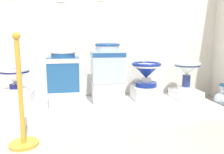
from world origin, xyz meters
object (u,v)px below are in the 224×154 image
Objects in this scene: plinth_block_squat_floral at (65,98)px; plinth_block_tall_cobalt at (146,93)px; antique_toilet_squat_floral at (64,70)px; plinth_block_pale_glazed at (108,91)px; plinth_block_rightmost at (17,100)px; antique_toilet_tall_cobalt at (146,71)px; decorative_vase_companion at (223,99)px; stanchion_post_near_left at (22,113)px; antique_toilet_rightmost at (15,77)px; plinth_block_broad_patterned at (185,94)px; antique_toilet_pale_glazed at (107,62)px; antique_toilet_broad_patterned at (187,70)px.

plinth_block_squat_floral reaches higher than plinth_block_tall_cobalt.
plinth_block_pale_glazed is (0.54, 0.11, -0.31)m from antique_toilet_squat_floral.
plinth_block_squat_floral reaches higher than plinth_block_rightmost.
antique_toilet_tall_cobalt is (0.00, 0.00, 0.30)m from plinth_block_tall_cobalt.
antique_toilet_squat_floral reaches higher than antique_toilet_tall_cobalt.
decorative_vase_companion is (2.02, -0.14, -0.06)m from plinth_block_squat_floral.
stanchion_post_near_left is (-0.32, -0.78, -0.25)m from antique_toilet_squat_floral.
plinth_block_broad_patterned is (2.19, 0.05, -0.31)m from antique_toilet_rightmost.
antique_toilet_rightmost is at bearing 106.25° from stanchion_post_near_left.
plinth_block_squat_floral is at bearing -168.42° from antique_toilet_pale_glazed.
plinth_block_broad_patterned is at bearing 1.30° from plinth_block_rightmost.
plinth_block_broad_patterned is at bearing 0.13° from antique_toilet_pale_glazed.
plinth_block_rightmost is 0.79× the size of antique_toilet_squat_floral.
antique_toilet_tall_cobalt is 1.00× the size of antique_toilet_broad_patterned.
antique_toilet_pale_glazed is (0.54, 0.11, 0.42)m from plinth_block_squat_floral.
plinth_block_rightmost is at bearing -177.55° from antique_toilet_pale_glazed.
plinth_block_squat_floral is 0.34× the size of stanchion_post_near_left.
plinth_block_tall_cobalt is at bearing 2.57° from plinth_block_pale_glazed.
antique_toilet_pale_glazed reaches higher than antique_toilet_broad_patterned.
antique_toilet_squat_floral is 1.36× the size of plinth_block_tall_cobalt.
antique_toilet_broad_patterned is 2.15m from stanchion_post_near_left.
decorative_vase_companion is at bearing -4.57° from antique_toilet_rightmost.
antique_toilet_squat_floral is at bearing -63.43° from plinth_block_squat_floral.
plinth_block_squat_floral is 0.84× the size of plinth_block_pale_glazed.
plinth_block_tall_cobalt is 1.08× the size of decorative_vase_companion.
stanchion_post_near_left reaches higher than plinth_block_tall_cobalt.
plinth_block_pale_glazed is at bearing 11.58° from antique_toilet_squat_floral.
antique_toilet_squat_floral is 1.07m from antique_toilet_tall_cobalt.
antique_toilet_squat_floral is at bearing 175.96° from decorative_vase_companion.
antique_toilet_rightmost reaches higher than plinth_block_tall_cobalt.
antique_toilet_pale_glazed is at bearing 46.10° from stanchion_post_near_left.
antique_toilet_rightmost is 0.91× the size of antique_toilet_broad_patterned.
antique_toilet_rightmost is 0.37× the size of stanchion_post_near_left.
plinth_block_tall_cobalt is 1.66m from stanchion_post_near_left.
antique_toilet_pale_glazed is 0.54m from antique_toilet_tall_cobalt.
stanchion_post_near_left is at bearing -133.90° from antique_toilet_pale_glazed.
plinth_block_tall_cobalt is (1.63, 0.07, -0.00)m from plinth_block_rightmost.
stanchion_post_near_left is (-2.34, -0.64, 0.16)m from decorative_vase_companion.
plinth_block_pale_glazed is at bearing 46.10° from stanchion_post_near_left.
antique_toilet_tall_cobalt is at bearing 177.88° from antique_toilet_broad_patterned.
plinth_block_rightmost is at bearing 0.00° from antique_toilet_rightmost.
decorative_vase_companion is at bearing -9.72° from plinth_block_pale_glazed.
plinth_block_rightmost is 1.16× the size of plinth_block_squat_floral.
antique_toilet_pale_glazed reaches higher than plinth_block_broad_patterned.
stanchion_post_near_left is (0.25, -0.84, -0.17)m from antique_toilet_rightmost.
plinth_block_squat_floral is 0.35m from antique_toilet_squat_floral.
antique_toilet_broad_patterned reaches higher than plinth_block_broad_patterned.
plinth_block_pale_glazed is at bearing -179.87° from plinth_block_broad_patterned.
stanchion_post_near_left is at bearing -112.09° from plinth_block_squat_floral.
stanchion_post_near_left is (-0.86, -0.89, -0.32)m from antique_toilet_pale_glazed.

